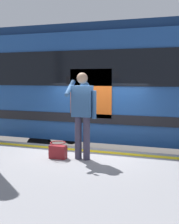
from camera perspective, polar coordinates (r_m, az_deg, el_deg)
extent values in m
plane|color=#4C4742|center=(7.03, 0.31, -15.01)|extent=(24.38, 24.38, 0.00)
cube|color=gray|center=(5.08, -7.12, -18.08)|extent=(13.58, 4.11, 0.97)
cube|color=yellow|center=(6.45, -0.50, -7.90)|extent=(13.31, 0.16, 0.01)
cube|color=slate|center=(8.28, 3.33, -10.99)|extent=(17.66, 0.08, 0.16)
cube|color=slate|center=(9.62, 5.53, -8.44)|extent=(17.66, 0.08, 0.16)
cube|color=#1E478C|center=(8.34, 16.52, 4.95)|extent=(11.14, 3.06, 2.86)
cube|color=navy|center=(8.44, 16.90, 15.52)|extent=(10.92, 2.81, 0.24)
cube|color=black|center=(6.80, 16.29, 8.77)|extent=(10.58, 0.03, 0.90)
cube|color=black|center=(6.88, 15.92, -2.00)|extent=(10.58, 0.03, 0.24)
cube|color=#D85919|center=(7.14, 0.24, 3.79)|extent=(1.11, 0.02, 1.25)
cylinder|color=black|center=(8.35, -10.15, -7.37)|extent=(0.84, 0.12, 0.84)
cylinder|color=black|center=(10.51, -3.83, -4.29)|extent=(0.84, 0.12, 0.84)
cylinder|color=#383347|center=(5.68, -0.60, -5.40)|extent=(0.14, 0.14, 0.89)
cylinder|color=#383347|center=(5.74, -2.31, -5.27)|extent=(0.14, 0.14, 0.89)
cube|color=#2D517F|center=(5.60, -1.49, 2.22)|extent=(0.40, 0.24, 0.62)
sphere|color=#2D517F|center=(5.73, -0.96, 5.24)|extent=(0.20, 0.20, 0.20)
sphere|color=tan|center=(5.58, -1.50, 6.93)|extent=(0.22, 0.22, 0.22)
cylinder|color=#2D517F|center=(5.53, 0.96, 1.51)|extent=(0.09, 0.09, 0.56)
cylinder|color=#2D517F|center=(5.59, -4.00, 4.87)|extent=(0.09, 0.42, 0.33)
cube|color=black|center=(5.50, -4.41, 6.50)|extent=(0.07, 0.02, 0.15)
cube|color=maroon|center=(5.88, -6.46, -8.11)|extent=(0.36, 0.15, 0.27)
torus|color=maroon|center=(5.83, -6.49, -6.25)|extent=(0.33, 0.33, 0.02)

